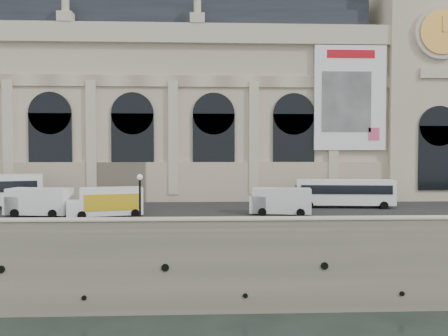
{
  "coord_description": "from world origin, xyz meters",
  "views": [
    {
      "loc": [
        5.07,
        -32.39,
        12.16
      ],
      "look_at": [
        7.28,
        22.0,
        10.26
      ],
      "focal_mm": 35.0,
      "sensor_mm": 36.0,
      "label": 1
    }
  ],
  "objects_px": {
    "van_b": "(36,202)",
    "box_truck": "(107,202)",
    "van_c": "(278,201)",
    "bus_right": "(344,192)",
    "lamp_right": "(140,203)"
  },
  "relations": [
    {
      "from": "lamp_right",
      "to": "van_c",
      "type": "bearing_deg",
      "value": 35.15
    },
    {
      "from": "box_truck",
      "to": "lamp_right",
      "type": "height_order",
      "value": "lamp_right"
    },
    {
      "from": "box_truck",
      "to": "van_c",
      "type": "bearing_deg",
      "value": 1.87
    },
    {
      "from": "van_c",
      "to": "lamp_right",
      "type": "height_order",
      "value": "lamp_right"
    },
    {
      "from": "van_b",
      "to": "box_truck",
      "type": "height_order",
      "value": "box_truck"
    },
    {
      "from": "bus_right",
      "to": "van_c",
      "type": "distance_m",
      "value": 9.73
    },
    {
      "from": "van_b",
      "to": "box_truck",
      "type": "distance_m",
      "value": 7.02
    },
    {
      "from": "van_c",
      "to": "lamp_right",
      "type": "xyz_separation_m",
      "value": [
        -12.23,
        -8.61,
        0.88
      ]
    },
    {
      "from": "lamp_right",
      "to": "van_b",
      "type": "bearing_deg",
      "value": 142.46
    },
    {
      "from": "van_b",
      "to": "box_truck",
      "type": "relative_size",
      "value": 0.87
    },
    {
      "from": "van_c",
      "to": "van_b",
      "type": "bearing_deg",
      "value": 179.74
    },
    {
      "from": "bus_right",
      "to": "lamp_right",
      "type": "distance_m",
      "value": 24.67
    },
    {
      "from": "bus_right",
      "to": "van_c",
      "type": "bearing_deg",
      "value": -148.7
    },
    {
      "from": "van_c",
      "to": "lamp_right",
      "type": "bearing_deg",
      "value": -144.85
    },
    {
      "from": "lamp_right",
      "to": "box_truck",
      "type": "bearing_deg",
      "value": 118.35
    }
  ]
}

